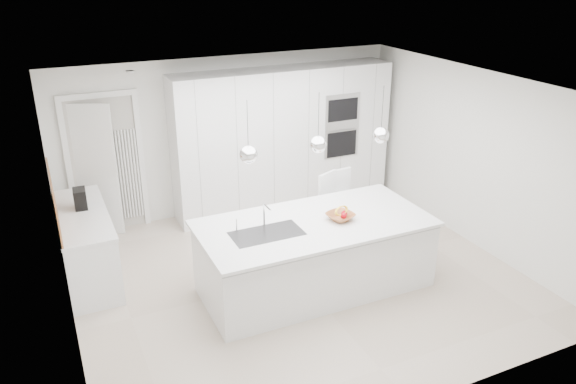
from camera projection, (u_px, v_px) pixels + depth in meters
name	position (u px, v px, depth m)	size (l,w,h in m)	color
floor	(298.00, 277.00, 7.35)	(5.50, 5.50, 0.00)	#C0AD9A
wall_back	(230.00, 135.00, 8.95)	(5.50, 5.50, 0.00)	silver
wall_left	(59.00, 232.00, 5.80)	(5.00, 5.00, 0.00)	silver
ceiling	(299.00, 88.00, 6.38)	(5.50, 5.50, 0.00)	white
tall_cabinets	(284.00, 140.00, 9.05)	(3.60, 0.60, 2.30)	white
oven_stack	(342.00, 126.00, 9.06)	(0.62, 0.04, 1.05)	#A5A5A8
doorway_frame	(106.00, 166.00, 8.26)	(1.11, 0.08, 2.13)	white
hallway_door	(89.00, 171.00, 8.13)	(0.82, 0.04, 2.00)	white
radiator	(130.00, 174.00, 8.44)	(0.32, 0.04, 1.40)	white
left_base_cabinets	(87.00, 246.00, 7.23)	(0.60, 1.80, 0.86)	white
left_worktop	(82.00, 215.00, 7.06)	(0.62, 1.82, 0.04)	white
oak_backsplash	(54.00, 199.00, 6.84)	(0.02, 1.80, 0.50)	#A7693D
island_base	(316.00, 257.00, 6.97)	(2.80, 1.20, 0.86)	white
island_worktop	(314.00, 223.00, 6.83)	(2.84, 1.40, 0.04)	white
island_sink	(267.00, 240.00, 6.56)	(0.84, 0.44, 0.18)	#3F3F42
island_tap	(264.00, 215.00, 6.66)	(0.02, 0.02, 0.30)	white
pendant_left	(248.00, 155.00, 6.07)	(0.20, 0.20, 0.20)	white
pendant_mid	(318.00, 144.00, 6.40)	(0.20, 0.20, 0.20)	white
pendant_right	(381.00, 135.00, 6.73)	(0.20, 0.20, 0.20)	white
fruit_bowl	(340.00, 217.00, 6.86)	(0.33, 0.33, 0.08)	#A7693D
espresso_machine	(80.00, 199.00, 7.15)	(0.15, 0.24, 0.26)	black
bar_stool_left	(331.00, 214.00, 7.84)	(0.37, 0.51, 1.12)	white
bar_stool_right	(344.00, 209.00, 8.02)	(0.36, 0.50, 1.10)	white
apple_a	(344.00, 216.00, 6.82)	(0.08, 0.08, 0.08)	#AA0412
apple_b	(344.00, 213.00, 6.89)	(0.07, 0.07, 0.07)	#AA0412
banana_bunch	(341.00, 211.00, 6.83)	(0.23, 0.23, 0.03)	yellow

